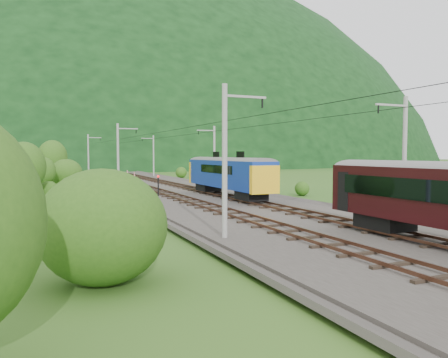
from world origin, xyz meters
name	(u,v)px	position (x,y,z in m)	size (l,w,h in m)	color
ground	(322,235)	(0.00, 0.00, 0.00)	(600.00, 600.00, 0.00)	#234F18
railbed	(246,211)	(0.00, 10.00, 0.15)	(14.00, 220.00, 0.30)	#38332D
track_left	(218,210)	(-2.40, 10.00, 0.37)	(2.40, 220.00, 0.27)	brown
track_right	(273,207)	(2.40, 10.00, 0.37)	(2.40, 220.00, 0.27)	brown
catenary_left	(119,155)	(-6.12, 32.00, 4.50)	(2.54, 192.28, 8.00)	gray
catenary_right	(214,155)	(6.12, 32.00, 4.50)	(2.54, 192.28, 8.00)	gray
overhead_wires	(247,123)	(0.00, 10.00, 7.10)	(4.83, 198.00, 0.03)	black
mountain_main	(63,161)	(0.00, 260.00, 0.00)	(504.00, 360.00, 244.00)	black
hazard_post_near	(127,174)	(-0.25, 57.55, 1.02)	(0.15, 0.15, 1.44)	red
hazard_post_far	(134,176)	(0.08, 53.03, 0.95)	(0.14, 0.14, 1.30)	red
signal	(158,184)	(-3.58, 23.42, 1.56)	(0.24, 0.24, 2.15)	black
vegetation_left	(45,176)	(-14.58, 18.82, 2.86)	(11.94, 140.99, 7.06)	#2B5216
vegetation_right	(426,201)	(11.57, 3.00, 1.13)	(6.88, 100.30, 2.55)	#2B5216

